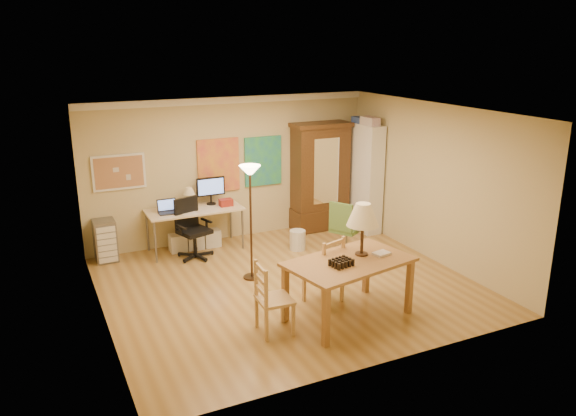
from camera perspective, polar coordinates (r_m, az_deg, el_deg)
name	(u,v)px	position (r m, az deg, el deg)	size (l,w,h in m)	color
floor	(288,285)	(8.89, -0.05, -7.80)	(5.50, 5.50, 0.00)	olive
crown_molding	(230,100)	(10.42, -5.96, 10.85)	(5.50, 0.08, 0.12)	white
corkboard	(119,172)	(10.12, -16.80, 3.51)	(0.90, 0.04, 0.62)	tan
art_panel_left	(219,165)	(10.53, -7.07, 4.32)	(0.80, 0.04, 1.00)	yellow
art_panel_right	(263,161)	(10.84, -2.54, 4.78)	(0.75, 0.04, 0.95)	teal
dining_table	(354,247)	(7.65, 6.75, -3.99)	(1.84, 1.31, 1.57)	brown
ladder_chair_back	(325,272)	(8.17, 3.79, -6.51)	(0.58, 0.57, 1.01)	tan
ladder_chair_left	(272,300)	(7.35, -1.61, -9.37)	(0.46, 0.47, 0.97)	tan
torchiere_lamp	(250,189)	(8.66, -3.86, 1.96)	(0.34, 0.34, 1.86)	#392517
computer_desk	(196,224)	(10.34, -9.32, -1.64)	(1.70, 0.74, 1.29)	beige
office_chair_black	(194,242)	(10.01, -9.56, -3.42)	(0.65, 0.65, 1.06)	black
office_chair_green	(345,240)	(10.05, 5.78, -3.28)	(0.62, 0.62, 1.00)	slate
drawer_cart	(105,241)	(10.20, -18.07, -3.18)	(0.36, 0.43, 0.72)	slate
armoire	(320,183)	(11.23, 3.27, 2.50)	(1.17, 0.55, 2.15)	#37200F
bookshelf	(365,178)	(11.22, 7.81, 3.02)	(0.32, 0.85, 2.13)	white
wastebin	(298,240)	(10.26, 0.98, -3.26)	(0.29, 0.29, 0.36)	silver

